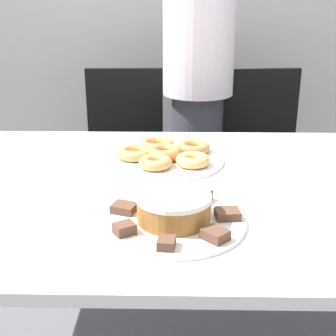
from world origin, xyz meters
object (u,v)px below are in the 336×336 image
(office_chair_right, at_px, (266,166))
(plate_donuts, at_px, (164,160))
(office_chair_left, at_px, (125,165))
(frosted_cake, at_px, (174,207))
(plate_cake, at_px, (173,222))
(person_standing, at_px, (198,83))

(office_chair_right, xyz_separation_m, plate_donuts, (-0.50, -0.78, 0.31))
(plate_donuts, bearing_deg, office_chair_left, 106.13)
(office_chair_right, bearing_deg, frosted_cake, -118.89)
(office_chair_left, height_order, plate_cake, office_chair_left)
(frosted_cake, bearing_deg, office_chair_left, 101.92)
(frosted_cake, bearing_deg, person_standing, 85.12)
(person_standing, relative_size, office_chair_right, 1.79)
(plate_donuts, xyz_separation_m, frosted_cake, (0.04, -0.46, 0.04))
(plate_cake, bearing_deg, person_standing, 85.12)
(office_chair_right, bearing_deg, plate_cake, -118.89)
(office_chair_left, xyz_separation_m, plate_cake, (0.26, -1.23, 0.31))
(person_standing, bearing_deg, office_chair_left, -177.99)
(office_chair_right, relative_size, frosted_cake, 5.02)
(office_chair_left, bearing_deg, frosted_cake, -80.64)
(person_standing, relative_size, plate_donuts, 4.11)
(person_standing, distance_m, office_chair_left, 0.56)
(office_chair_left, distance_m, office_chair_right, 0.72)
(plate_donuts, bearing_deg, person_standing, 79.81)
(frosted_cake, bearing_deg, office_chair_right, 69.46)
(plate_cake, xyz_separation_m, plate_donuts, (-0.04, 0.46, 0.00))
(person_standing, xyz_separation_m, plate_donuts, (-0.14, -0.79, -0.12))
(office_chair_right, height_order, frosted_cake, office_chair_right)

